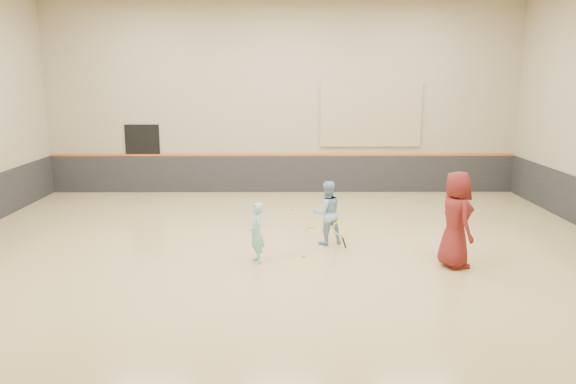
{
  "coord_description": "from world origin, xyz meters",
  "views": [
    {
      "loc": [
        0.07,
        -11.96,
        3.7
      ],
      "look_at": [
        0.14,
        0.4,
        1.15
      ],
      "focal_mm": 35.0,
      "sensor_mm": 36.0,
      "label": 1
    }
  ],
  "objects_px": {
    "young_man": "(456,219)",
    "spare_racket": "(311,227)",
    "girl": "(257,233)",
    "instructor": "(327,213)"
  },
  "relations": [
    {
      "from": "young_man",
      "to": "spare_racket",
      "type": "relative_size",
      "value": 2.6
    },
    {
      "from": "girl",
      "to": "spare_racket",
      "type": "relative_size",
      "value": 1.68
    },
    {
      "from": "instructor",
      "to": "young_man",
      "type": "distance_m",
      "value": 2.88
    },
    {
      "from": "instructor",
      "to": "young_man",
      "type": "height_order",
      "value": "young_man"
    },
    {
      "from": "girl",
      "to": "instructor",
      "type": "distance_m",
      "value": 1.99
    },
    {
      "from": "girl",
      "to": "spare_racket",
      "type": "distance_m",
      "value": 2.77
    },
    {
      "from": "girl",
      "to": "instructor",
      "type": "height_order",
      "value": "instructor"
    },
    {
      "from": "spare_racket",
      "to": "instructor",
      "type": "bearing_deg",
      "value": -75.84
    },
    {
      "from": "young_man",
      "to": "spare_racket",
      "type": "distance_m",
      "value": 3.91
    },
    {
      "from": "girl",
      "to": "spare_racket",
      "type": "bearing_deg",
      "value": 138.45
    }
  ]
}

